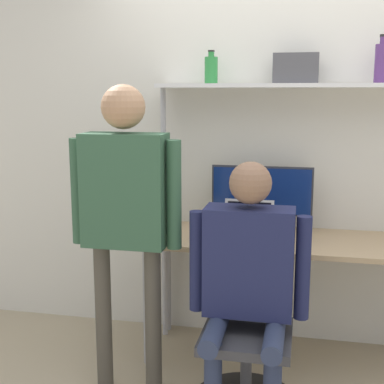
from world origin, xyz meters
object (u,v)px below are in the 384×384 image
at_px(office_chair, 247,359).
at_px(person_seated, 248,270).
at_px(cell_phone, 284,240).
at_px(bottle_green, 211,69).
at_px(person_standing, 125,201).
at_px(storage_box, 296,68).
at_px(monitor, 262,195).
at_px(bottle_purple, 382,63).
at_px(laptop, 248,228).

xyz_separation_m(office_chair, person_seated, (-0.00, -0.04, 0.51)).
height_order(cell_phone, bottle_green, bottle_green).
height_order(person_standing, storage_box, storage_box).
distance_m(monitor, bottle_purple, 1.06).
bearing_deg(laptop, monitor, 69.55).
bearing_deg(person_seated, storage_box, 76.82).
bearing_deg(bottle_green, bottle_purple, 0.00).
height_order(laptop, bottle_purple, bottle_purple).
relative_size(monitor, storage_box, 2.38).
height_order(monitor, bottle_purple, bottle_purple).
xyz_separation_m(cell_phone, storage_box, (0.03, 0.20, 1.02)).
bearing_deg(cell_phone, storage_box, 81.49).
distance_m(laptop, storage_box, 1.01).
bearing_deg(cell_phone, person_seated, -104.74).
bearing_deg(bottle_green, person_seated, -67.02).
bearing_deg(storage_box, bottle_purple, 0.00).
distance_m(laptop, office_chair, 0.80).
xyz_separation_m(monitor, laptop, (-0.06, -0.17, -0.17)).
height_order(office_chair, bottle_purple, bottle_purple).
relative_size(person_seated, storage_box, 4.94).
xyz_separation_m(person_standing, storage_box, (0.85, 0.73, 0.71)).
xyz_separation_m(laptop, cell_phone, (0.22, -0.01, -0.06)).
distance_m(laptop, person_standing, 0.84).
xyz_separation_m(laptop, person_standing, (-0.60, -0.54, 0.25)).
height_order(laptop, bottle_green, bottle_green).
height_order(bottle_green, storage_box, bottle_green).
xyz_separation_m(cell_phone, bottle_green, (-0.49, 0.20, 1.02)).
xyz_separation_m(office_chair, person_standing, (-0.66, 0.02, 0.83)).
xyz_separation_m(monitor, bottle_green, (-0.33, 0.02, 0.78)).
bearing_deg(monitor, laptop, -110.45).
xyz_separation_m(laptop, person_seated, (0.07, -0.60, -0.06)).
relative_size(person_standing, bottle_green, 8.36).
bearing_deg(cell_phone, person_standing, -147.39).
bearing_deg(office_chair, bottle_green, 114.21).
distance_m(office_chair, storage_box, 1.71).
xyz_separation_m(person_seated, storage_box, (0.18, 0.79, 1.02)).
height_order(person_seated, bottle_purple, bottle_purple).
bearing_deg(laptop, bottle_green, 145.01).
bearing_deg(cell_phone, bottle_green, 157.66).
height_order(person_seated, storage_box, storage_box).
xyz_separation_m(monitor, person_standing, (-0.66, -0.71, 0.08)).
height_order(office_chair, person_seated, person_seated).
height_order(cell_phone, bottle_purple, bottle_purple).
bearing_deg(laptop, office_chair, -83.26).
xyz_separation_m(office_chair, storage_box, (0.18, 0.74, 1.53)).
relative_size(cell_phone, storage_box, 0.56).
distance_m(bottle_purple, storage_box, 0.49).
distance_m(cell_phone, bottle_purple, 1.19).
distance_m(cell_phone, person_seated, 0.61).
distance_m(person_standing, bottle_green, 1.06).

